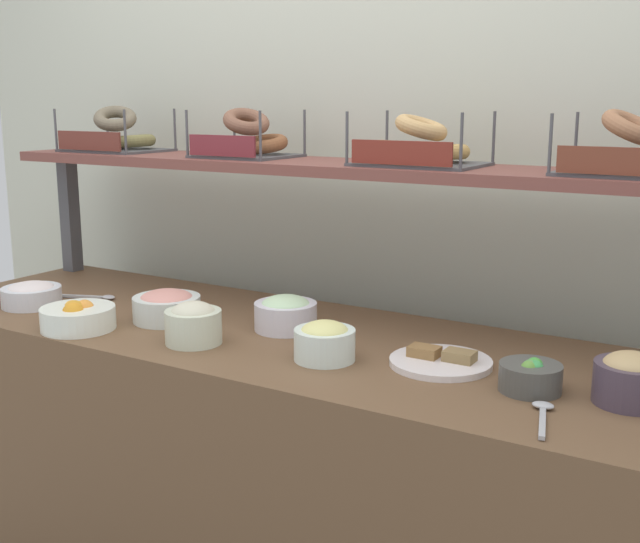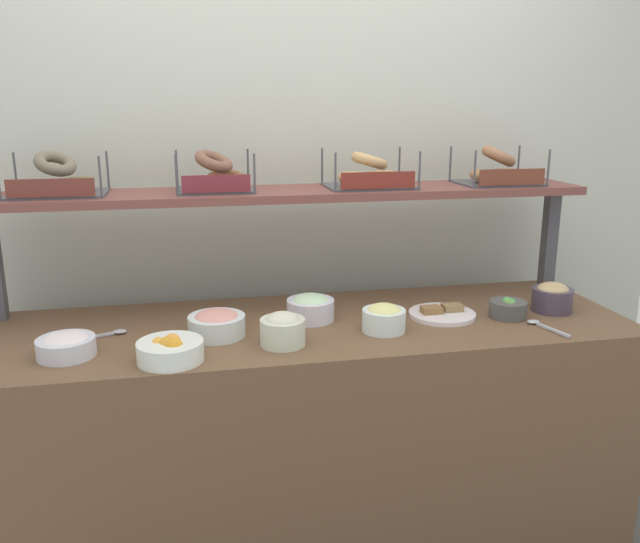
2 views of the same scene
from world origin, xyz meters
The scene contains 19 objects.
back_wall centered at (0.00, 0.55, 1.20)m, with size 3.43×0.06×2.40m, color beige.
deli_counter centered at (0.00, 0.00, 0.42)m, with size 2.23×0.70×0.85m, color brown.
shelf_riser_left centered at (-1.06, 0.27, 1.05)m, with size 0.05×0.05×0.40m, color #4C4C51.
upper_shelf centered at (0.00, 0.27, 1.26)m, with size 2.19×0.32×0.03m, color brown.
bowl_veggie_mix centered at (0.71, -0.08, 0.88)m, with size 0.13×0.13×0.07m.
bowl_scallion_spread centered at (0.01, 0.04, 0.90)m, with size 0.17×0.17×0.09m.
bowl_potato_salad centered at (-0.12, -0.18, 0.90)m, with size 0.14×0.14×0.11m.
bowl_cream_cheese centered at (-0.77, -0.15, 0.89)m, with size 0.17×0.17×0.07m.
bowl_hummus centered at (0.90, -0.04, 0.90)m, with size 0.15×0.15×0.11m.
bowl_fruit_salad centered at (-0.46, -0.25, 0.88)m, with size 0.20×0.20×0.08m.
bowl_egg_salad centered at (0.23, -0.13, 0.90)m, with size 0.14×0.14×0.09m.
bowl_lox_spread centered at (-0.32, -0.06, 0.89)m, with size 0.19×0.19×0.09m.
serving_plate_white centered at (0.48, -0.02, 0.86)m, with size 0.24×0.24×0.04m.
serving_spoon_near_plate centered at (-0.67, 0.01, 0.86)m, with size 0.17×0.08×0.01m.
serving_spoon_by_edge centered at (0.77, -0.20, 0.86)m, with size 0.07×0.17×0.01m.
bagel_basket_poppy centered at (-0.83, 0.28, 1.33)m, with size 0.32×0.24×0.16m.
bagel_basket_cinnamon_raisin centered at (-0.29, 0.28, 1.33)m, with size 0.28×0.24×0.15m.
bagel_basket_sesame centered at (0.28, 0.27, 1.33)m, with size 0.32×0.26×0.14m.
bagel_basket_everything centered at (0.80, 0.26, 1.33)m, with size 0.31×0.26×0.16m.
Camera 1 is at (1.15, -1.66, 1.45)m, focal length 44.81 mm.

